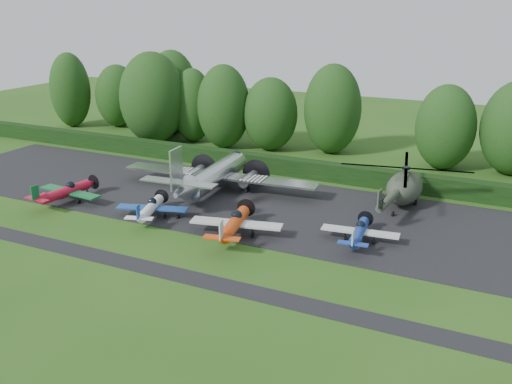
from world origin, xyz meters
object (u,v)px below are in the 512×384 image
at_px(transport_plane, 214,175).
at_px(light_plane_red, 66,191).
at_px(helicopter, 404,185).
at_px(light_plane_orange, 235,223).
at_px(light_plane_blue, 359,232).
at_px(light_plane_white, 151,208).

xyz_separation_m(transport_plane, light_plane_red, (-11.78, -8.97, -0.76)).
height_order(transport_plane, helicopter, transport_plane).
distance_m(transport_plane, light_plane_red, 14.83).
xyz_separation_m(transport_plane, light_plane_orange, (7.49, -9.46, -0.66)).
bearing_deg(light_plane_blue, light_plane_red, -167.74).
xyz_separation_m(light_plane_white, helicopter, (20.26, 13.58, 1.08)).
bearing_deg(light_plane_orange, transport_plane, 140.94).
bearing_deg(light_plane_red, transport_plane, 32.25).
distance_m(light_plane_white, light_plane_blue, 19.13).
height_order(light_plane_white, helicopter, helicopter).
relative_size(light_plane_orange, helicopter, 0.58).
xyz_separation_m(light_plane_red, light_plane_orange, (19.27, -0.49, 0.10)).
bearing_deg(light_plane_blue, light_plane_white, -164.65).
distance_m(transport_plane, helicopter, 19.29).
xyz_separation_m(light_plane_white, light_plane_orange, (9.01, -0.49, 0.21)).
bearing_deg(light_plane_white, transport_plane, 97.90).
relative_size(light_plane_white, helicopter, 0.48).
bearing_deg(transport_plane, light_plane_red, -137.81).
bearing_deg(helicopter, light_plane_blue, -101.24).
bearing_deg(light_plane_orange, helicopter, 63.94).
height_order(light_plane_orange, light_plane_blue, light_plane_orange).
height_order(transport_plane, light_plane_red, transport_plane).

